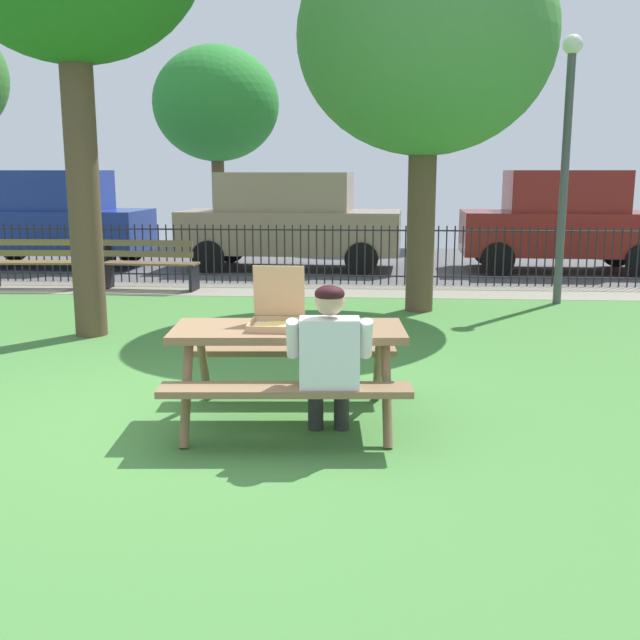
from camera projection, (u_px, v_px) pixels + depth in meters
The scene contains 16 objects.
ground at pixel (215, 366), 7.77m from camera, with size 28.00×11.35×0.02m, color #47813B.
cobblestone_walkway at pixel (276, 290), 12.63m from camera, with size 28.00×1.40×0.01m, color gray.
street_asphalt at pixel (299, 263), 16.46m from camera, with size 28.00×6.43×0.01m, color #515154.
picnic_table_foreground at pixel (289, 349), 5.89m from camera, with size 1.90×1.60×0.79m.
pizza_box_open at pixel (277, 316), 5.86m from camera, with size 0.41×0.45×0.46m.
adult_at_table at pixel (329, 357), 5.39m from camera, with size 0.62×0.61×1.19m.
iron_fence_streetside at pixel (281, 254), 13.21m from camera, with size 18.86×0.03×1.04m.
park_bench_left at pixel (37, 264), 12.69m from camera, with size 1.62×0.55×0.85m.
park_bench_center at pixel (150, 265), 12.56m from camera, with size 1.62×0.56×0.85m.
lamp_post_walkway at pixel (567, 142), 10.90m from camera, with size 0.28×0.28×3.87m.
tree_by_fence at pixel (426, 39), 10.07m from camera, with size 3.48×3.48×5.30m.
parked_car_far_left at pixel (52, 218), 15.54m from camera, with size 3.95×1.93×1.98m.
parked_car_left at pixel (290, 219), 15.20m from camera, with size 4.49×2.11×1.94m.
parked_car_center at pixel (563, 220), 14.83m from camera, with size 3.96×1.95×1.98m.
far_tree_midleft at pixel (216, 104), 20.62m from camera, with size 3.46×3.46×5.33m.
far_tree_center at pixel (431, 81), 20.10m from camera, with size 3.49×3.49×5.92m.
Camera 1 is at (1.61, -5.76, 1.97)m, focal length 42.20 mm.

